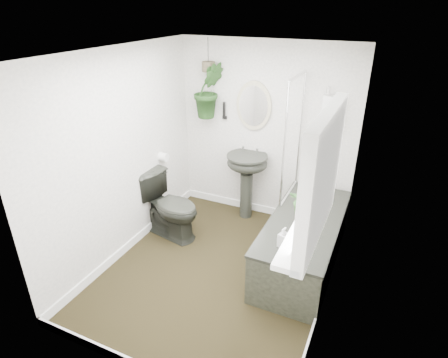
% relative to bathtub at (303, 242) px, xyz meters
% --- Properties ---
extents(floor, '(2.30, 2.80, 0.02)m').
position_rel_bathtub_xyz_m(floor, '(-0.80, -0.50, -0.30)').
color(floor, black).
rests_on(floor, ground).
extents(ceiling, '(2.30, 2.80, 0.02)m').
position_rel_bathtub_xyz_m(ceiling, '(-0.80, -0.50, 2.02)').
color(ceiling, white).
rests_on(ceiling, ground).
extents(wall_back, '(2.30, 0.02, 2.30)m').
position_rel_bathtub_xyz_m(wall_back, '(-0.80, 0.91, 0.86)').
color(wall_back, silver).
rests_on(wall_back, ground).
extents(wall_front, '(2.30, 0.02, 2.30)m').
position_rel_bathtub_xyz_m(wall_front, '(-0.80, -1.91, 0.86)').
color(wall_front, silver).
rests_on(wall_front, ground).
extents(wall_left, '(0.02, 2.80, 2.30)m').
position_rel_bathtub_xyz_m(wall_left, '(-1.96, -0.50, 0.86)').
color(wall_left, silver).
rests_on(wall_left, ground).
extents(wall_right, '(0.02, 2.80, 2.30)m').
position_rel_bathtub_xyz_m(wall_right, '(0.36, -0.50, 0.86)').
color(wall_right, silver).
rests_on(wall_right, ground).
extents(skirting, '(2.30, 2.80, 0.10)m').
position_rel_bathtub_xyz_m(skirting, '(-0.80, -0.50, -0.24)').
color(skirting, white).
rests_on(skirting, floor).
extents(bathtub, '(0.72, 1.72, 0.58)m').
position_rel_bathtub_xyz_m(bathtub, '(0.00, 0.00, 0.00)').
color(bathtub, '#242620').
rests_on(bathtub, floor).
extents(bath_screen, '(0.04, 0.72, 1.40)m').
position_rel_bathtub_xyz_m(bath_screen, '(-0.33, 0.49, 0.99)').
color(bath_screen, silver).
rests_on(bath_screen, bathtub).
extents(shower_box, '(0.20, 0.10, 0.35)m').
position_rel_bathtub_xyz_m(shower_box, '(0.00, 0.84, 1.26)').
color(shower_box, white).
rests_on(shower_box, wall_back).
extents(oval_mirror, '(0.46, 0.03, 0.62)m').
position_rel_bathtub_xyz_m(oval_mirror, '(-0.95, 0.87, 1.21)').
color(oval_mirror, tan).
rests_on(oval_mirror, wall_back).
extents(wall_sconce, '(0.04, 0.04, 0.22)m').
position_rel_bathtub_xyz_m(wall_sconce, '(-1.35, 0.86, 1.11)').
color(wall_sconce, black).
rests_on(wall_sconce, wall_back).
extents(toilet_roll_holder, '(0.11, 0.11, 0.11)m').
position_rel_bathtub_xyz_m(toilet_roll_holder, '(-1.90, 0.20, 0.61)').
color(toilet_roll_holder, white).
rests_on(toilet_roll_holder, wall_left).
extents(window_recess, '(0.08, 1.00, 0.90)m').
position_rel_bathtub_xyz_m(window_recess, '(0.29, -1.20, 1.36)').
color(window_recess, white).
rests_on(window_recess, wall_right).
extents(window_sill, '(0.18, 1.00, 0.04)m').
position_rel_bathtub_xyz_m(window_sill, '(0.22, -1.20, 0.94)').
color(window_sill, white).
rests_on(window_sill, wall_right).
extents(window_blinds, '(0.01, 0.86, 0.76)m').
position_rel_bathtub_xyz_m(window_blinds, '(0.24, -1.20, 1.36)').
color(window_blinds, white).
rests_on(window_blinds, wall_right).
extents(toilet, '(0.87, 0.60, 0.81)m').
position_rel_bathtub_xyz_m(toilet, '(-1.65, -0.10, 0.12)').
color(toilet, '#242620').
rests_on(toilet, floor).
extents(pedestal_sink, '(0.59, 0.52, 0.91)m').
position_rel_bathtub_xyz_m(pedestal_sink, '(-0.95, 0.70, 0.16)').
color(pedestal_sink, '#242620').
rests_on(pedestal_sink, floor).
extents(sill_plant, '(0.22, 0.20, 0.24)m').
position_rel_bathtub_xyz_m(sill_plant, '(0.17, -1.05, 1.08)').
color(sill_plant, black).
rests_on(sill_plant, window_sill).
extents(hanging_plant, '(0.50, 0.48, 0.70)m').
position_rel_bathtub_xyz_m(hanging_plant, '(-1.52, 0.75, 1.38)').
color(hanging_plant, black).
rests_on(hanging_plant, ceiling).
extents(soap_bottle, '(0.12, 0.12, 0.20)m').
position_rel_bathtub_xyz_m(soap_bottle, '(-0.08, -0.57, 0.39)').
color(soap_bottle, black).
rests_on(soap_bottle, bathtub).
extents(hanging_pot, '(0.16, 0.16, 0.12)m').
position_rel_bathtub_xyz_m(hanging_pot, '(-1.52, 0.75, 1.67)').
color(hanging_pot, '#4E4431').
rests_on(hanging_pot, ceiling).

